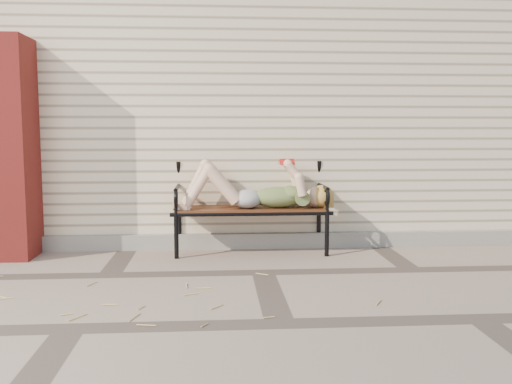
{
  "coord_description": "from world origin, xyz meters",
  "views": [
    {
      "loc": [
        -0.38,
        -4.58,
        1.17
      ],
      "look_at": [
        -0.02,
        0.54,
        0.61
      ],
      "focal_mm": 40.0,
      "sensor_mm": 36.0,
      "label": 1
    }
  ],
  "objects": [
    {
      "name": "reading_woman",
      "position": [
        -0.04,
        0.75,
        0.61
      ],
      "size": [
        1.49,
        0.34,
        0.47
      ],
      "color": "#0A3646",
      "rests_on": "ground"
    },
    {
      "name": "house_wall",
      "position": [
        0.0,
        3.0,
        1.5
      ],
      "size": [
        8.0,
        4.0,
        3.0
      ],
      "primitive_type": "cube",
      "color": "beige",
      "rests_on": "ground"
    },
    {
      "name": "foundation_strip",
      "position": [
        0.0,
        0.97,
        0.07
      ],
      "size": [
        8.0,
        0.1,
        0.15
      ],
      "primitive_type": "cube",
      "color": "gray",
      "rests_on": "ground"
    },
    {
      "name": "brick_pillar",
      "position": [
        -2.3,
        0.75,
        1.0
      ],
      "size": [
        0.5,
        0.5,
        2.0
      ],
      "primitive_type": "cube",
      "color": "#A82926",
      "rests_on": "ground"
    },
    {
      "name": "straw_scatter",
      "position": [
        -0.8,
        -0.59,
        0.01
      ],
      "size": [
        2.46,
        1.54,
        0.01
      ],
      "color": "tan",
      "rests_on": "ground"
    },
    {
      "name": "ground",
      "position": [
        0.0,
        0.0,
        0.0
      ],
      "size": [
        80.0,
        80.0,
        0.0
      ],
      "primitive_type": "plane",
      "color": "gray",
      "rests_on": "ground"
    },
    {
      "name": "garden_bench",
      "position": [
        -0.05,
        0.87,
        0.57
      ],
      "size": [
        1.57,
        0.63,
        1.02
      ],
      "color": "black",
      "rests_on": "ground"
    }
  ]
}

